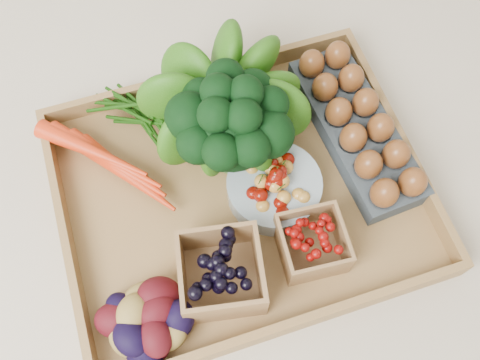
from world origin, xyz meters
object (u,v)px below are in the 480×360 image
object	(u,v)px
tray	(240,194)
cherry_bowl	(274,188)
broccoli	(232,139)
egg_carton	(356,130)

from	to	relation	value
tray	cherry_bowl	xyz separation A→B (m)	(0.05, -0.02, 0.03)
broccoli	egg_carton	bearing A→B (deg)	-5.11
broccoli	cherry_bowl	bearing A→B (deg)	-59.84
egg_carton	broccoli	bearing A→B (deg)	171.03
cherry_bowl	egg_carton	distance (m)	0.17
broccoli	egg_carton	size ratio (longest dim) A/B	0.58
broccoli	cherry_bowl	world-z (taller)	broccoli
tray	egg_carton	size ratio (longest dim) A/B	1.82
broccoli	cherry_bowl	xyz separation A→B (m)	(0.04, -0.08, -0.05)
egg_carton	cherry_bowl	bearing A→B (deg)	-164.45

